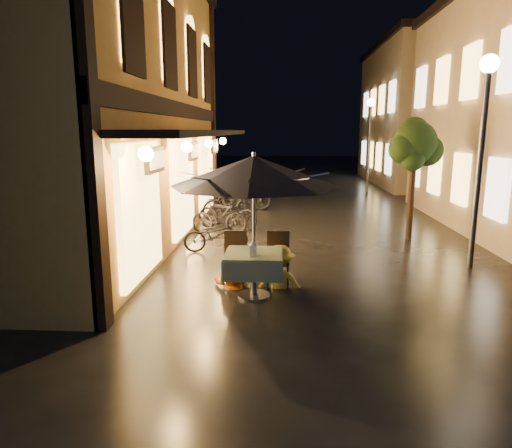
# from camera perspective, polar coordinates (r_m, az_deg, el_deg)

# --- Properties ---
(ground) EXTENTS (90.00, 90.00, 0.00)m
(ground) POSITION_cam_1_polar(r_m,az_deg,el_deg) (7.94, 9.89, -9.21)
(ground) COLOR black
(ground) RESTS_ON ground
(west_building) EXTENTS (5.90, 11.40, 7.40)m
(west_building) POSITION_cam_1_polar(r_m,az_deg,el_deg) (12.38, -20.21, 15.14)
(west_building) COLOR gold
(west_building) RESTS_ON ground
(east_building_far) EXTENTS (7.30, 10.30, 7.30)m
(east_building_far) POSITION_cam_1_polar(r_m,az_deg,el_deg) (26.74, 22.25, 12.59)
(east_building_far) COLOR #B3AA8A
(east_building_far) RESTS_ON ground
(street_tree) EXTENTS (1.43, 1.20, 3.15)m
(street_tree) POSITION_cam_1_polar(r_m,az_deg,el_deg) (12.35, 19.27, 9.20)
(street_tree) COLOR black
(street_tree) RESTS_ON ground
(streetlamp_near) EXTENTS (0.36, 0.36, 4.23)m
(streetlamp_near) POSITION_cam_1_polar(r_m,az_deg,el_deg) (10.16, 26.56, 11.08)
(streetlamp_near) COLOR #59595E
(streetlamp_near) RESTS_ON ground
(streetlamp_far) EXTENTS (0.36, 0.36, 4.23)m
(streetlamp_far) POSITION_cam_1_polar(r_m,az_deg,el_deg) (21.73, 14.04, 11.56)
(streetlamp_far) COLOR #59595E
(streetlamp_far) RESTS_ON ground
(cafe_table) EXTENTS (0.99, 0.99, 0.78)m
(cafe_table) POSITION_cam_1_polar(r_m,az_deg,el_deg) (7.75, -0.26, -4.98)
(cafe_table) COLOR #59595E
(cafe_table) RESTS_ON ground
(patio_umbrella) EXTENTS (2.78, 2.78, 2.46)m
(patio_umbrella) POSITION_cam_1_polar(r_m,az_deg,el_deg) (7.45, -0.27, 6.61)
(patio_umbrella) COLOR #59595E
(patio_umbrella) RESTS_ON ground
(cafe_chair_left) EXTENTS (0.42, 0.42, 0.97)m
(cafe_chair_left) POSITION_cam_1_polar(r_m,az_deg,el_deg) (8.50, -2.64, -3.83)
(cafe_chair_left) COLOR black
(cafe_chair_left) RESTS_ON ground
(cafe_chair_right) EXTENTS (0.42, 0.42, 0.97)m
(cafe_chair_right) POSITION_cam_1_polar(r_m,az_deg,el_deg) (8.45, 2.77, -3.91)
(cafe_chair_right) COLOR black
(cafe_chair_right) RESTS_ON ground
(table_lantern) EXTENTS (0.16, 0.16, 0.25)m
(table_lantern) POSITION_cam_1_polar(r_m,az_deg,el_deg) (7.49, -0.35, -2.93)
(table_lantern) COLOR white
(table_lantern) RESTS_ON cafe_table
(person_orange) EXTENTS (0.78, 0.65, 1.45)m
(person_orange) POSITION_cam_1_polar(r_m,az_deg,el_deg) (8.27, -3.08, -2.94)
(person_orange) COLOR #C0550C
(person_orange) RESTS_ON ground
(person_yellow) EXTENTS (0.98, 0.58, 1.50)m
(person_yellow) POSITION_cam_1_polar(r_m,az_deg,el_deg) (8.23, 3.02, -2.82)
(person_yellow) COLOR yellow
(person_yellow) RESTS_ON ground
(bicycle_0) EXTENTS (1.59, 0.85, 0.79)m
(bicycle_0) POSITION_cam_1_polar(r_m,az_deg,el_deg) (10.75, -5.02, -1.36)
(bicycle_0) COLOR black
(bicycle_0) RESTS_ON ground
(bicycle_1) EXTENTS (1.54, 0.44, 0.92)m
(bicycle_1) POSITION_cam_1_polar(r_m,az_deg,el_deg) (12.60, -4.62, 0.87)
(bicycle_1) COLOR black
(bicycle_1) RESTS_ON ground
(bicycle_2) EXTENTS (1.92, 1.06, 0.96)m
(bicycle_2) POSITION_cam_1_polar(r_m,az_deg,el_deg) (13.17, -3.58, 1.42)
(bicycle_2) COLOR black
(bicycle_2) RESTS_ON ground
(bicycle_3) EXTENTS (1.85, 1.22, 1.08)m
(bicycle_3) POSITION_cam_1_polar(r_m,az_deg,el_deg) (14.41, -3.31, 2.56)
(bicycle_3) COLOR black
(bicycle_3) RESTS_ON ground
(bicycle_4) EXTENTS (1.66, 0.59, 0.87)m
(bicycle_4) POSITION_cam_1_polar(r_m,az_deg,el_deg) (15.36, -3.54, 2.72)
(bicycle_4) COLOR black
(bicycle_4) RESTS_ON ground
(bicycle_5) EXTENTS (1.75, 0.50, 1.05)m
(bicycle_5) POSITION_cam_1_polar(r_m,az_deg,el_deg) (16.35, -1.21, 3.59)
(bicycle_5) COLOR black
(bicycle_5) RESTS_ON ground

